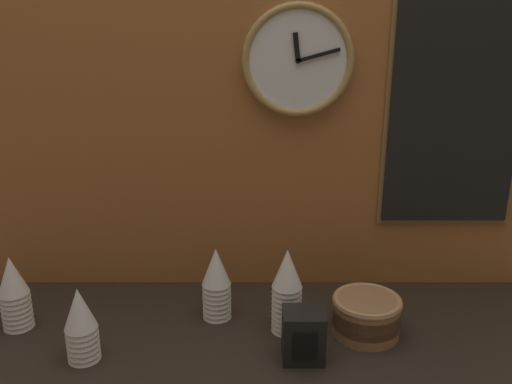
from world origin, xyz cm
name	(u,v)px	position (x,y,z in cm)	size (l,w,h in cm)	color
ground_plane	(256,337)	(0.00, 0.00, -2.00)	(160.00, 56.00, 4.00)	black
wall_tiled_back	(256,103)	(0.00, 26.50, 52.50)	(160.00, 3.00, 105.00)	#A3602D
cup_stack_far_left	(14,292)	(-59.99, 1.60, 9.65)	(7.48, 7.48, 19.31)	white
cup_stack_left	(81,324)	(-39.41, -11.67, 8.98)	(7.48, 7.48, 17.96)	white
cup_stack_center	(217,283)	(-10.15, 6.38, 9.65)	(7.48, 7.48, 19.31)	white
cup_stack_center_right	(287,291)	(7.55, 0.08, 11.00)	(7.48, 7.48, 22.00)	white
bowl_stack_right	(366,314)	(27.07, -1.23, 5.24)	(16.92, 16.92, 9.71)	#996B47
wall_clock	(298,60)	(10.64, 23.46, 63.89)	(28.67, 2.70, 28.67)	white
menu_board	(455,116)	(52.48, 24.35, 49.60)	(37.06, 1.32, 61.31)	olive
napkin_dispenser	(303,335)	(10.77, -11.42, 5.99)	(9.56, 8.51, 11.98)	black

